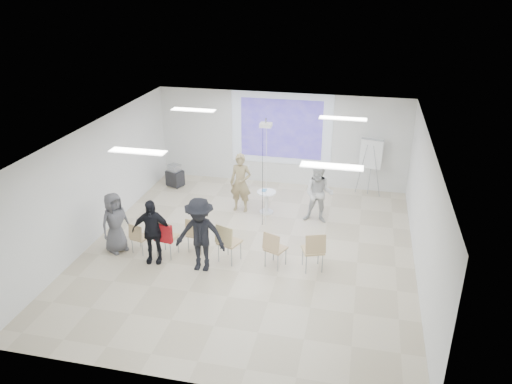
% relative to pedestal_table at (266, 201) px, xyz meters
% --- Properties ---
extents(floor, '(8.00, 9.00, 0.10)m').
position_rel_pedestal_table_xyz_m(floor, '(0.00, -2.20, -0.43)').
color(floor, beige).
rests_on(floor, ground).
extents(ceiling, '(8.00, 9.00, 0.10)m').
position_rel_pedestal_table_xyz_m(ceiling, '(0.00, -2.20, 2.67)').
color(ceiling, white).
rests_on(ceiling, wall_back).
extents(wall_back, '(8.00, 0.10, 3.00)m').
position_rel_pedestal_table_xyz_m(wall_back, '(0.00, 2.35, 1.12)').
color(wall_back, silver).
rests_on(wall_back, floor).
extents(wall_left, '(0.10, 9.00, 3.00)m').
position_rel_pedestal_table_xyz_m(wall_left, '(-4.05, -2.20, 1.12)').
color(wall_left, silver).
rests_on(wall_left, floor).
extents(wall_right, '(0.10, 9.00, 3.00)m').
position_rel_pedestal_table_xyz_m(wall_right, '(4.05, -2.20, 1.12)').
color(wall_right, silver).
rests_on(wall_right, floor).
extents(projection_halo, '(3.20, 0.01, 2.30)m').
position_rel_pedestal_table_xyz_m(projection_halo, '(0.00, 2.29, 1.47)').
color(projection_halo, silver).
rests_on(projection_halo, wall_back).
extents(projection_image, '(2.60, 0.01, 1.90)m').
position_rel_pedestal_table_xyz_m(projection_image, '(0.00, 2.27, 1.47)').
color(projection_image, '#3C2E9F').
rests_on(projection_image, wall_back).
extents(pedestal_table, '(0.56, 0.56, 0.68)m').
position_rel_pedestal_table_xyz_m(pedestal_table, '(0.00, 0.00, 0.00)').
color(pedestal_table, silver).
rests_on(pedestal_table, floor).
extents(player_left, '(0.74, 0.52, 1.95)m').
position_rel_pedestal_table_xyz_m(player_left, '(-0.76, 0.01, 0.60)').
color(player_left, '#9A875E').
rests_on(player_left, floor).
extents(player_right, '(0.93, 0.76, 1.86)m').
position_rel_pedestal_table_xyz_m(player_right, '(1.50, -0.23, 0.55)').
color(player_right, silver).
rests_on(player_right, floor).
extents(controller_left, '(0.04, 0.11, 0.04)m').
position_rel_pedestal_table_xyz_m(controller_left, '(-0.58, 0.26, 0.91)').
color(controller_left, silver).
rests_on(controller_left, player_left).
extents(controller_right, '(0.05, 0.13, 0.04)m').
position_rel_pedestal_table_xyz_m(controller_right, '(1.32, 0.02, 0.88)').
color(controller_right, white).
rests_on(controller_right, player_right).
extents(chair_far_left, '(0.46, 0.48, 0.81)m').
position_rel_pedestal_table_xyz_m(chair_far_left, '(-2.60, -2.90, 0.10)').
color(chair_far_left, tan).
rests_on(chair_far_left, floor).
extents(chair_left_mid, '(0.53, 0.56, 0.99)m').
position_rel_pedestal_table_xyz_m(chair_left_mid, '(-1.90, -2.93, 0.21)').
color(chair_left_mid, tan).
rests_on(chair_left_mid, floor).
extents(chair_left_inner, '(0.49, 0.52, 0.93)m').
position_rel_pedestal_table_xyz_m(chair_left_inner, '(-1.25, -2.54, 0.17)').
color(chair_left_inner, tan).
rests_on(chair_left_inner, floor).
extents(chair_center, '(0.62, 0.64, 1.01)m').
position_rel_pedestal_table_xyz_m(chair_center, '(-0.37, -2.84, 0.22)').
color(chair_center, tan).
rests_on(chair_center, floor).
extents(chair_right_inner, '(0.58, 0.60, 0.93)m').
position_rel_pedestal_table_xyz_m(chair_right_inner, '(0.75, -2.83, 0.17)').
color(chair_right_inner, tan).
rests_on(chair_right_inner, floor).
extents(chair_right_far, '(0.61, 0.63, 1.00)m').
position_rel_pedestal_table_xyz_m(chair_right_far, '(1.67, -2.78, 0.22)').
color(chair_right_far, tan).
rests_on(chair_right_far, floor).
extents(red_jacket, '(0.49, 0.18, 0.46)m').
position_rel_pedestal_table_xyz_m(red_jacket, '(-1.89, -3.06, 0.34)').
color(red_jacket, '#AC151B').
rests_on(red_jacket, chair_left_mid).
extents(laptop, '(0.37, 0.29, 0.03)m').
position_rel_pedestal_table_xyz_m(laptop, '(-1.24, -2.44, 0.12)').
color(laptop, black).
rests_on(laptop, chair_left_inner).
extents(audience_left, '(1.16, 0.81, 1.84)m').
position_rel_pedestal_table_xyz_m(audience_left, '(-2.11, -3.17, 0.54)').
color(audience_left, black).
rests_on(audience_left, floor).
extents(audience_mid, '(1.33, 0.74, 2.05)m').
position_rel_pedestal_table_xyz_m(audience_mid, '(-0.88, -3.26, 0.64)').
color(audience_mid, black).
rests_on(audience_mid, floor).
extents(audience_outer, '(0.91, 1.01, 1.74)m').
position_rel_pedestal_table_xyz_m(audience_outer, '(-3.19, -2.90, 0.49)').
color(audience_outer, '#545358').
rests_on(audience_outer, floor).
extents(flipchart_easel, '(0.77, 0.60, 1.82)m').
position_rel_pedestal_table_xyz_m(flipchart_easel, '(2.83, 1.95, 0.96)').
color(flipchart_easel, '#95979D').
rests_on(flipchart_easel, floor).
extents(av_cart, '(0.60, 0.55, 0.74)m').
position_rel_pedestal_table_xyz_m(av_cart, '(-3.28, 1.29, -0.04)').
color(av_cart, black).
rests_on(av_cart, floor).
extents(ceiling_projector, '(0.30, 0.25, 3.00)m').
position_rel_pedestal_table_xyz_m(ceiling_projector, '(0.10, -0.70, 2.31)').
color(ceiling_projector, white).
rests_on(ceiling_projector, ceiling).
extents(fluor_panel_nw, '(1.20, 0.30, 0.02)m').
position_rel_pedestal_table_xyz_m(fluor_panel_nw, '(-2.00, -0.20, 2.59)').
color(fluor_panel_nw, white).
rests_on(fluor_panel_nw, ceiling).
extents(fluor_panel_ne, '(1.20, 0.30, 0.02)m').
position_rel_pedestal_table_xyz_m(fluor_panel_ne, '(2.00, -0.20, 2.59)').
color(fluor_panel_ne, white).
rests_on(fluor_panel_ne, ceiling).
extents(fluor_panel_sw, '(1.20, 0.30, 0.02)m').
position_rel_pedestal_table_xyz_m(fluor_panel_sw, '(-2.00, -3.70, 2.59)').
color(fluor_panel_sw, white).
rests_on(fluor_panel_sw, ceiling).
extents(fluor_panel_se, '(1.20, 0.30, 0.02)m').
position_rel_pedestal_table_xyz_m(fluor_panel_se, '(2.00, -3.70, 2.59)').
color(fluor_panel_se, white).
rests_on(fluor_panel_se, ceiling).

